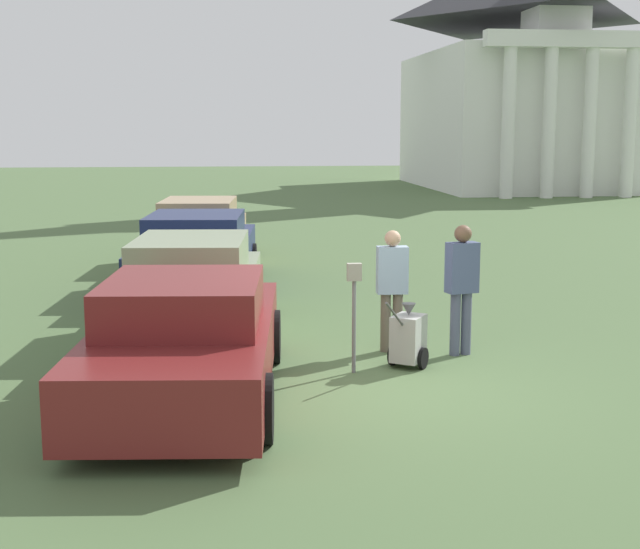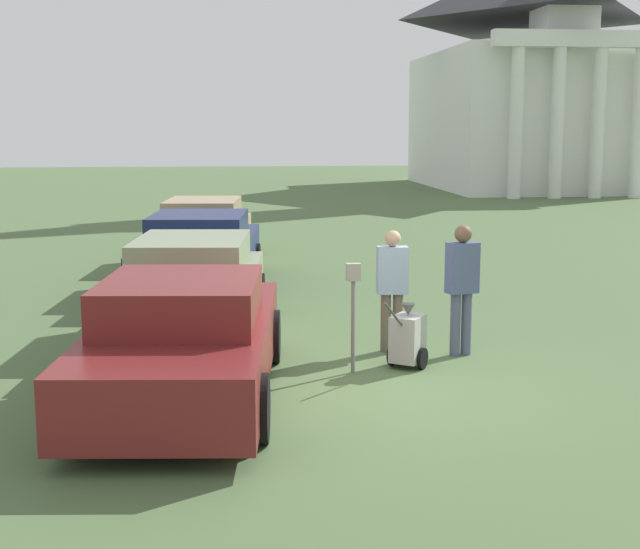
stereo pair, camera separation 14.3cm
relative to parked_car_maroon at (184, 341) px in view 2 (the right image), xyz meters
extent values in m
plane|color=#4C663D|center=(2.29, 0.14, -0.67)|extent=(120.00, 120.00, 0.00)
cube|color=maroon|center=(0.00, 0.04, -0.11)|extent=(2.39, 5.06, 0.72)
cube|color=maroon|center=(-0.02, -0.16, 0.50)|extent=(1.89, 2.21, 0.51)
cylinder|color=black|center=(-0.79, 1.64, -0.32)|extent=(0.25, 0.72, 0.70)
cylinder|color=black|center=(1.09, 1.46, -0.32)|extent=(0.25, 0.72, 0.70)
cylinder|color=black|center=(-1.08, -1.38, -0.32)|extent=(0.25, 0.72, 0.70)
cylinder|color=black|center=(0.80, -1.56, -0.32)|extent=(0.25, 0.72, 0.70)
cube|color=gray|center=(0.00, 3.28, -0.13)|extent=(2.28, 5.31, 0.71)
cube|color=gray|center=(-0.02, 3.07, 0.52)|extent=(1.78, 2.31, 0.59)
cylinder|color=black|center=(-0.72, 4.95, -0.34)|extent=(0.24, 0.67, 0.65)
cylinder|color=black|center=(1.03, 4.78, -0.34)|extent=(0.24, 0.67, 0.65)
cylinder|color=black|center=(-1.02, 1.77, -0.34)|extent=(0.24, 0.67, 0.65)
cylinder|color=black|center=(0.72, 1.60, -0.34)|extent=(0.24, 0.67, 0.65)
cube|color=#19234C|center=(0.00, 7.07, -0.09)|extent=(2.44, 5.37, 0.78)
cube|color=#19234C|center=(-0.02, 6.86, 0.55)|extent=(1.92, 2.34, 0.50)
cylinder|color=black|center=(-0.79, 8.77, -0.34)|extent=(0.24, 0.68, 0.66)
cylinder|color=black|center=(1.11, 8.58, -0.34)|extent=(0.24, 0.68, 0.66)
cylinder|color=black|center=(-1.10, 5.55, -0.34)|extent=(0.24, 0.68, 0.66)
cylinder|color=black|center=(0.80, 5.37, -0.34)|extent=(0.24, 0.68, 0.66)
cube|color=tan|center=(0.00, 10.38, -0.12)|extent=(2.27, 5.37, 0.71)
cube|color=tan|center=(-0.02, 10.17, 0.52)|extent=(1.77, 2.33, 0.57)
cylinder|color=black|center=(-0.71, 12.07, -0.31)|extent=(0.25, 0.72, 0.71)
cylinder|color=black|center=(1.03, 11.91, -0.31)|extent=(0.25, 0.72, 0.71)
cylinder|color=black|center=(-1.02, 8.85, -0.31)|extent=(0.25, 0.72, 0.71)
cylinder|color=black|center=(0.72, 8.68, -0.31)|extent=(0.25, 0.72, 0.71)
cylinder|color=slate|center=(2.07, 0.85, -0.07)|extent=(0.05, 0.05, 1.19)
cube|color=gray|center=(2.07, 0.85, 0.63)|extent=(0.18, 0.09, 0.22)
cylinder|color=#665B4C|center=(2.84, 1.87, -0.26)|extent=(0.14, 0.14, 0.82)
cylinder|color=#665B4C|center=(2.67, 1.87, -0.26)|extent=(0.14, 0.14, 0.82)
cube|color=#99B2CC|center=(2.76, 1.87, 0.48)|extent=(0.43, 0.23, 0.65)
sphere|color=tan|center=(2.76, 1.87, 0.92)|extent=(0.22, 0.22, 0.22)
cylinder|color=#515670|center=(3.74, 1.59, -0.23)|extent=(0.14, 0.14, 0.87)
cylinder|color=#515670|center=(3.58, 1.55, -0.23)|extent=(0.14, 0.14, 0.87)
cube|color=#4C597F|center=(3.66, 1.57, 0.54)|extent=(0.46, 0.31, 0.69)
sphere|color=brown|center=(3.66, 1.57, 1.00)|extent=(0.23, 0.23, 0.23)
cube|color=#B2B2AD|center=(2.81, 1.03, -0.28)|extent=(0.54, 0.57, 0.60)
cone|color=#59595B|center=(2.81, 1.03, 0.10)|extent=(0.18, 0.18, 0.16)
cylinder|color=#4C4C4C|center=(2.55, 0.64, 0.12)|extent=(0.35, 0.51, 0.43)
cylinder|color=black|center=(2.64, 1.15, -0.53)|extent=(0.20, 0.26, 0.28)
cylinder|color=black|center=(2.99, 0.92, -0.53)|extent=(0.20, 0.26, 0.28)
cube|color=white|center=(15.63, 34.66, 2.70)|extent=(9.08, 13.22, 6.74)
cylinder|color=white|center=(12.90, 27.45, 2.53)|extent=(0.56, 0.56, 6.40)
cylinder|color=white|center=(14.72, 27.45, 2.53)|extent=(0.56, 0.56, 6.40)
cylinder|color=white|center=(16.53, 27.45, 2.53)|extent=(0.56, 0.56, 6.40)
cylinder|color=white|center=(18.35, 27.45, 2.53)|extent=(0.56, 0.56, 6.40)
cube|color=white|center=(15.63, 27.45, 6.09)|extent=(7.72, 0.70, 0.70)
camera|label=1|loc=(0.36, -9.99, 2.43)|focal=50.00mm
camera|label=2|loc=(0.50, -10.01, 2.43)|focal=50.00mm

